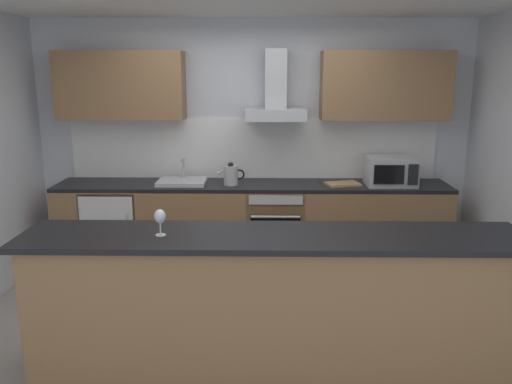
% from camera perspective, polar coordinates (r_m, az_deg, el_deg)
% --- Properties ---
extents(ground, '(5.68, 4.41, 0.02)m').
position_cam_1_polar(ground, '(4.48, -0.85, -14.38)').
color(ground, gray).
extents(wall_back, '(5.68, 0.12, 2.60)m').
position_cam_1_polar(wall_back, '(5.79, -0.34, 5.60)').
color(wall_back, silver).
rests_on(wall_back, ground).
extents(backsplash_tile, '(3.98, 0.02, 0.66)m').
position_cam_1_polar(backsplash_tile, '(5.72, -0.35, 4.81)').
color(backsplash_tile, white).
extents(counter_back, '(4.12, 0.60, 0.90)m').
position_cam_1_polar(counter_back, '(5.59, -0.42, -3.58)').
color(counter_back, olive).
rests_on(counter_back, ground).
extents(counter_island, '(3.38, 0.64, 1.00)m').
position_cam_1_polar(counter_island, '(3.65, 1.89, -12.08)').
color(counter_island, olive).
rests_on(counter_island, ground).
extents(upper_cabinets, '(4.07, 0.32, 0.70)m').
position_cam_1_polar(upper_cabinets, '(5.51, -0.40, 11.58)').
color(upper_cabinets, olive).
extents(oven, '(0.60, 0.62, 0.80)m').
position_cam_1_polar(oven, '(5.57, 2.08, -3.57)').
color(oven, slate).
rests_on(oven, ground).
extents(refrigerator, '(0.58, 0.60, 0.85)m').
position_cam_1_polar(refrigerator, '(5.80, -15.18, -3.70)').
color(refrigerator, white).
rests_on(refrigerator, ground).
extents(microwave, '(0.50, 0.38, 0.30)m').
position_cam_1_polar(microwave, '(5.55, 14.54, 2.24)').
color(microwave, '#B7BABC').
rests_on(microwave, counter_back).
extents(sink, '(0.50, 0.40, 0.26)m').
position_cam_1_polar(sink, '(5.53, -8.09, 1.20)').
color(sink, silver).
rests_on(sink, counter_back).
extents(kettle, '(0.29, 0.15, 0.24)m').
position_cam_1_polar(kettle, '(5.41, -2.76, 1.89)').
color(kettle, '#B7BABC').
rests_on(kettle, counter_back).
extents(range_hood, '(0.62, 0.45, 0.72)m').
position_cam_1_polar(range_hood, '(5.47, 2.18, 10.28)').
color(range_hood, '#B7BABC').
extents(wine_glass, '(0.08, 0.08, 0.18)m').
position_cam_1_polar(wine_glass, '(3.47, -10.48, -2.76)').
color(wine_glass, silver).
rests_on(wine_glass, counter_island).
extents(chopping_board, '(0.39, 0.30, 0.02)m').
position_cam_1_polar(chopping_board, '(5.49, 9.46, 0.88)').
color(chopping_board, tan).
rests_on(chopping_board, counter_back).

